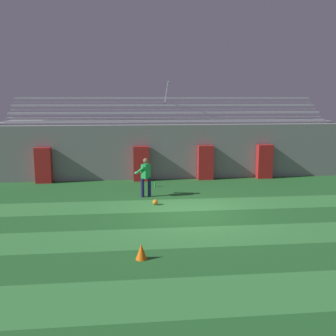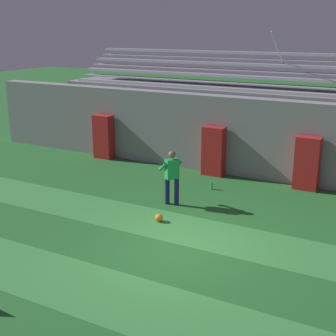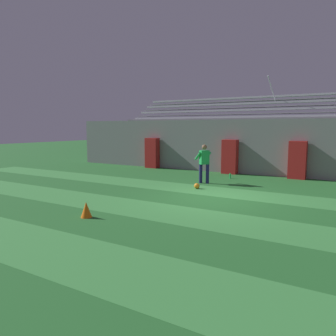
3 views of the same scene
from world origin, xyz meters
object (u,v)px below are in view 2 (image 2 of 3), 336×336
Objects in this scene: padding_pillar_gate_left at (214,151)px; padding_pillar_gate_right at (307,163)px; padding_pillar_far_left at (104,137)px; soccer_ball at (159,218)px; water_bottle at (212,186)px; goalkeeper at (172,174)px.

padding_pillar_gate_left and padding_pillar_gate_right have the same top height.
padding_pillar_far_left is 8.02× the size of soccer_ball.
water_bottle is at bearing 86.16° from soccer_ball.
padding_pillar_gate_right is 4.64m from goalkeeper.
water_bottle is at bearing -15.46° from padding_pillar_far_left.
goalkeeper is at bearing -106.08° from water_bottle.
padding_pillar_gate_left reaches higher than goalkeeper.
padding_pillar_gate_right is 5.55m from soccer_ball.
soccer_ball is at bearing -93.84° from water_bottle.
water_bottle is (5.41, -1.50, -0.76)m from padding_pillar_far_left.
padding_pillar_gate_right is 7.35× the size of water_bottle.
goalkeeper is 7.59× the size of soccer_ball.
soccer_ball is 0.92× the size of water_bottle.
water_bottle is (0.21, 3.15, 0.01)m from soccer_ball.
padding_pillar_gate_left is at bearing 0.00° from padding_pillar_far_left.
goalkeeper is at bearing -88.93° from padding_pillar_gate_left.
padding_pillar_gate_left and padding_pillar_far_left have the same top height.
soccer_ball is (-2.93, -4.65, -0.77)m from padding_pillar_gate_right.
padding_pillar_far_left is at bearing 180.00° from padding_pillar_gate_left.
water_bottle is (0.59, -1.50, -0.76)m from padding_pillar_gate_left.
water_bottle is at bearing -151.15° from padding_pillar_gate_right.
padding_pillar_gate_right is 8.02× the size of soccer_ball.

